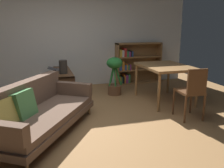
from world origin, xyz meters
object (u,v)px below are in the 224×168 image
Objects in this scene: bookshelf at (135,63)px; dining_chair_near at (192,90)px; fabric_couch at (36,111)px; desk_speaker at (63,67)px; dining_table at (165,69)px; open_laptop at (58,69)px; potted_floor_plant at (115,73)px; media_console at (63,84)px.

dining_chair_near is at bearing -91.55° from bookshelf.
bookshelf is at bearing 45.06° from fabric_couch.
dining_table is at bearing -17.74° from desk_speaker.
fabric_couch is at bearing 175.80° from dining_chair_near.
open_laptop is 2.29m from bookshelf.
desk_speaker is 0.31× the size of dining_chair_near.
dining_table is at bearing -26.88° from open_laptop.
media_console is at bearing 171.62° from potted_floor_plant.
desk_speaker is 2.38m from bookshelf.
open_laptop reaches higher than media_console.
open_laptop is at bearing 166.24° from potted_floor_plant.
media_console is 2.32m from dining_table.
media_console is 2.87m from dining_chair_near.
fabric_couch is at bearing -136.43° from potted_floor_plant.
potted_floor_plant reaches higher than open_laptop.
dining_chair_near is at bearing -93.34° from dining_table.
desk_speaker is 2.67m from dining_chair_near.
desk_speaker reaches higher than fabric_couch.
media_console is at bearing 72.79° from fabric_couch.
potted_floor_plant reaches higher than dining_table.
dining_chair_near is at bearing -45.35° from media_console.
dining_table reaches higher than media_console.
potted_floor_plant is at bearing 5.76° from desk_speaker.
fabric_couch is 2.40× the size of dining_chair_near.
potted_floor_plant is at bearing -8.38° from media_console.
desk_speaker is 0.23× the size of dining_table.
potted_floor_plant is at bearing 113.92° from dining_chair_near.
desk_speaker is 2.18m from dining_table.
potted_floor_plant is (1.19, 0.12, -0.23)m from desk_speaker.
fabric_couch is at bearing -107.21° from media_console.
potted_floor_plant is (1.28, -0.31, -0.11)m from open_laptop.
potted_floor_plant is at bearing 43.57° from fabric_couch.
desk_speaker is at bearing 139.22° from dining_chair_near.
open_laptop is at bearing -162.72° from bookshelf.
media_console is 0.36m from open_laptop.
desk_speaker is at bearing -91.42° from media_console.
potted_floor_plant is (1.75, 1.67, 0.16)m from fabric_couch.
fabric_couch is 1.62× the size of media_console.
bookshelf is (2.66, 2.66, 0.20)m from fabric_couch.
desk_speaker reaches higher than open_laptop.
dining_table reaches higher than fabric_couch.
bookshelf is (2.09, 1.11, -0.19)m from desk_speaker.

